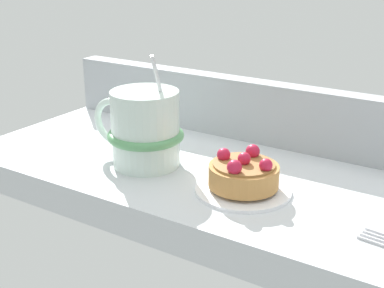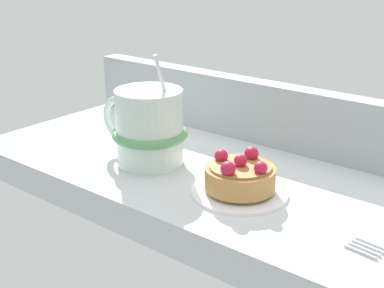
% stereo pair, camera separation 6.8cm
% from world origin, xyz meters
% --- Properties ---
extents(ground_plane, '(0.80, 0.30, 0.04)m').
position_xyz_m(ground_plane, '(0.00, 0.00, -0.02)').
color(ground_plane, silver).
extents(window_rail_back, '(0.78, 0.03, 0.09)m').
position_xyz_m(window_rail_back, '(0.00, 0.13, 0.05)').
color(window_rail_back, '#9EA3A8').
rests_on(window_rail_back, ground_plane).
extents(dessert_plate, '(0.12, 0.12, 0.01)m').
position_xyz_m(dessert_plate, '(0.02, -0.04, 0.00)').
color(dessert_plate, white).
rests_on(dessert_plate, ground_plane).
extents(raspberry_tart, '(0.09, 0.09, 0.04)m').
position_xyz_m(raspberry_tart, '(0.02, -0.04, 0.03)').
color(raspberry_tart, '#B77F42').
rests_on(raspberry_tart, dessert_plate).
extents(coffee_mug, '(0.14, 0.10, 0.15)m').
position_xyz_m(coffee_mug, '(-0.13, -0.04, 0.05)').
color(coffee_mug, silver).
rests_on(coffee_mug, ground_plane).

